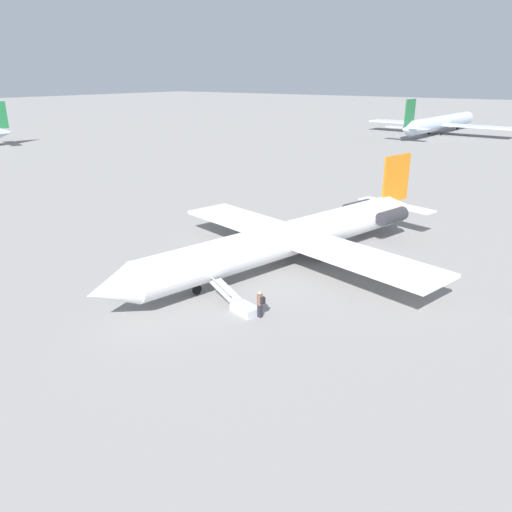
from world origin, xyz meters
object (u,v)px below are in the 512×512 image
Objects in this scene: airplane_main at (296,236)px; boarding_stairs at (241,305)px; airplane_far_center at (441,123)px; passenger at (260,302)px.

boarding_stairs is at bearing 23.79° from airplane_main.
airplane_main is 100.32m from airplane_far_center.
airplane_far_center is 11.19× the size of boarding_stairs.
airplane_far_center is at bearing -156.49° from airplane_main.
airplane_main is at bearing -165.90° from airplane_far_center.
airplane_main is at bearing -66.21° from boarding_stairs.
airplane_main reaches higher than passenger.
airplane_far_center is 110.31m from passenger.
airplane_far_center reaches higher than passenger.
airplane_far_center reaches higher than airplane_main.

